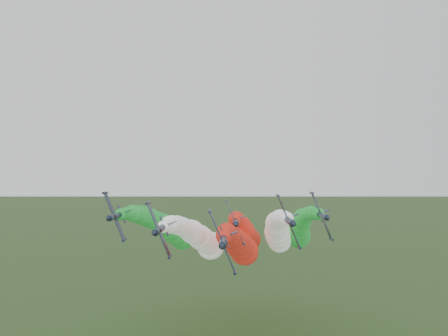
{
  "coord_description": "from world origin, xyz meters",
  "views": [
    {
      "loc": [
        6.08,
        -84.44,
        49.9
      ],
      "look_at": [
        4.28,
        0.43,
        51.2
      ],
      "focal_mm": 35.0,
      "sensor_mm": 36.0,
      "label": 1
    }
  ],
  "objects": [
    {
      "name": "jet_outer_left",
      "position": [
        -14.34,
        55.3,
        32.35
      ],
      "size": [
        12.38,
        80.25,
        23.62
      ],
      "rotation": [
        0.0,
        1.18,
        0.0
      ],
      "color": "black",
      "rests_on": "ground"
    },
    {
      "name": "jet_inner_left",
      "position": [
        -3.77,
        45.27,
        30.99
      ],
      "size": [
        12.57,
        80.44,
        23.82
      ],
      "rotation": [
        0.0,
        1.18,
        0.0
      ],
      "color": "black",
      "rests_on": "ground"
    },
    {
      "name": "jet_outer_right",
      "position": [
        27.83,
        58.9,
        32.15
      ],
      "size": [
        12.14,
        80.0,
        23.38
      ],
      "rotation": [
        0.0,
        1.18,
        0.0
      ],
      "color": "black",
      "rests_on": "ground"
    },
    {
      "name": "jet_inner_right",
      "position": [
        19.6,
        47.72,
        32.47
      ],
      "size": [
        11.9,
        79.77,
        23.14
      ],
      "rotation": [
        0.0,
        1.18,
        0.0
      ],
      "color": "black",
      "rests_on": "ground"
    },
    {
      "name": "jet_trail",
      "position": [
        9.83,
        64.63,
        30.34
      ],
      "size": [
        12.36,
        80.23,
        23.6
      ],
      "rotation": [
        0.0,
        1.18,
        0.0
      ],
      "color": "black",
      "rests_on": "ground"
    },
    {
      "name": "jet_lead",
      "position": [
        7.7,
        35.86,
        30.47
      ],
      "size": [
        11.88,
        79.75,
        23.12
      ],
      "rotation": [
        0.0,
        1.18,
        0.0
      ],
      "color": "black",
      "rests_on": "ground"
    }
  ]
}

